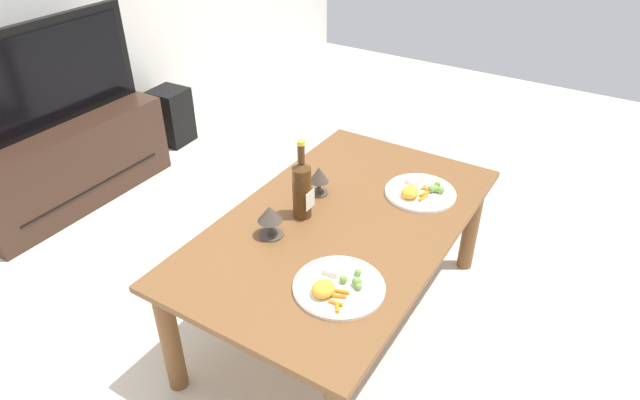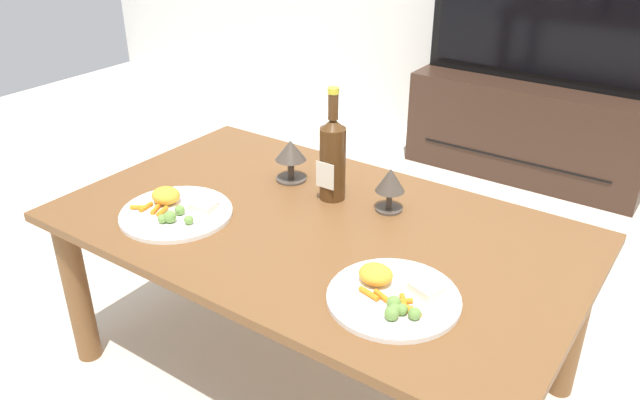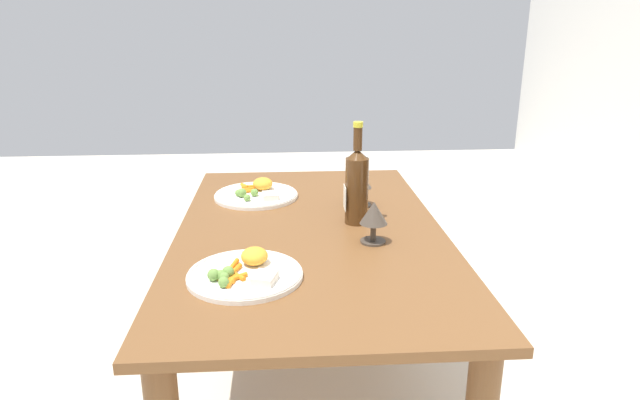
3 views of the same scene
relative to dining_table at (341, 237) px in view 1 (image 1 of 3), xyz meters
The scene contains 10 objects.
ground_plane 0.43m from the dining_table, ahead, with size 6.40×6.40×0.00m, color beige.
dining_table is the anchor object (origin of this frame).
tv_stand 1.75m from the dining_table, 89.22° to the left, with size 1.10×0.41×0.45m.
tv_screen 1.77m from the dining_table, 89.21° to the left, with size 1.07×0.05×0.53m.
floor_speaker 1.96m from the dining_table, 64.59° to the left, with size 0.21×0.21×0.36m, color black.
wine_bottle 0.26m from the dining_table, 107.72° to the left, with size 0.07×0.07×0.32m.
goblet_left 0.32m from the dining_table, 140.70° to the left, with size 0.09×0.09×0.13m.
goblet_right 0.26m from the dining_table, 55.60° to the left, with size 0.08×0.08×0.12m.
dinner_plate_left 0.39m from the dining_table, 152.07° to the right, with size 0.30×0.30×0.06m.
dinner_plate_right 0.38m from the dining_table, 28.61° to the right, with size 0.29×0.29×0.05m.
Camera 1 is at (-1.48, -0.82, 1.71)m, focal length 30.94 mm.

